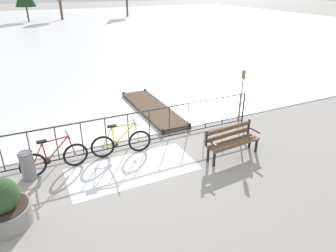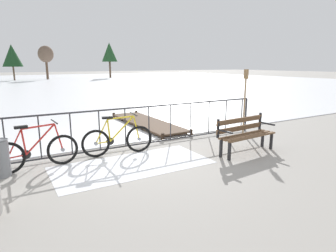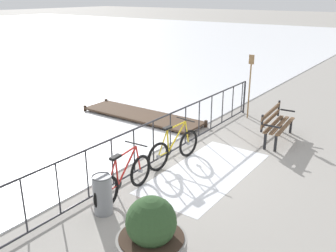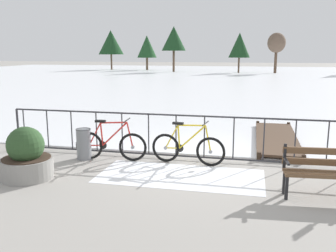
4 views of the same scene
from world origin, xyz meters
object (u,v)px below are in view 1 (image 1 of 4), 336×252
object	(u,v)px
oar_upright	(241,96)
trash_bin	(28,166)
planter_with_shrub	(3,206)
bicycle_second	(55,159)
park_bench	(231,139)
bicycle_near_railing	(121,143)

from	to	relation	value
oar_upright	trash_bin	bearing A→B (deg)	-178.58
planter_with_shrub	trash_bin	xyz separation A→B (m)	(0.52, 1.50, -0.06)
bicycle_second	planter_with_shrub	xyz separation A→B (m)	(-1.17, -1.56, 0.06)
oar_upright	park_bench	bearing A→B (deg)	-134.13
trash_bin	bicycle_second	bearing A→B (deg)	5.70
oar_upright	bicycle_second	bearing A→B (deg)	-179.05
bicycle_second	planter_with_shrub	bearing A→B (deg)	-126.78
bicycle_near_railing	park_bench	distance (m)	3.08
trash_bin	oar_upright	xyz separation A→B (m)	(6.52, 0.16, 0.76)
bicycle_second	park_bench	size ratio (longest dim) A/B	1.05
oar_upright	planter_with_shrub	bearing A→B (deg)	-166.76
bicycle_second	trash_bin	distance (m)	0.65
bicycle_near_railing	park_bench	xyz separation A→B (m)	(2.75, -1.37, 0.14)
planter_with_shrub	trash_bin	distance (m)	1.59
planter_with_shrub	bicycle_second	bearing A→B (deg)	53.22
bicycle_second	park_bench	xyz separation A→B (m)	(4.55, -1.28, 0.14)
bicycle_second	bicycle_near_railing	bearing A→B (deg)	3.01
bicycle_second	oar_upright	size ratio (longest dim) A/B	0.86
trash_bin	oar_upright	size ratio (longest dim) A/B	0.37
bicycle_near_railing	oar_upright	bearing A→B (deg)	0.04
bicycle_second	oar_upright	distance (m)	5.93
bicycle_near_railing	oar_upright	xyz separation A→B (m)	(4.08, 0.00, 0.77)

